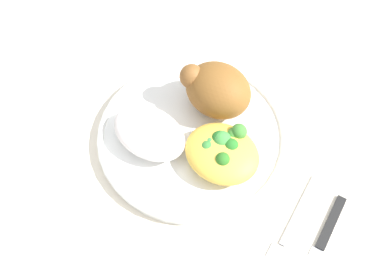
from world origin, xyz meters
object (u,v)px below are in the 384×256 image
Objects in this scene: roasted_chicken at (218,90)px; fork at (290,228)px; rice_pile at (149,132)px; plate at (192,135)px; mac_cheese_with_broccoli at (222,151)px; knife at (320,248)px.

roasted_chicken reaches higher than fork.
rice_pile is (0.04, 0.10, -0.02)m from roasted_chicken.
roasted_chicken is (-0.00, -0.06, 0.04)m from plate.
mac_cheese_with_broccoli is at bearing -9.78° from fork.
mac_cheese_with_broccoli is at bearing -158.49° from rice_pile.
plate is 2.52× the size of roasted_chicken.
knife is (-0.17, 0.02, -0.03)m from mac_cheese_with_broccoli.
fork is 0.75× the size of knife.
knife is at bearing -179.52° from fork.
plate is 1.40× the size of knife.
fork is (-0.18, 0.03, -0.01)m from plate.
roasted_chicken is at bearing -90.83° from plate.
roasted_chicken is 0.56× the size of knife.
fork is (-0.22, -0.02, -0.03)m from rice_pile.
rice_pile is 0.57× the size of knife.
rice_pile reaches higher than knife.
plate reaches higher than fork.
fork is 0.04m from knife.
plate is at bearing -9.23° from fork.
fork is (-0.12, 0.02, -0.03)m from mac_cheese_with_broccoli.
rice_pile is (0.04, 0.05, 0.03)m from plate.
plate is at bearing -7.39° from knife.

